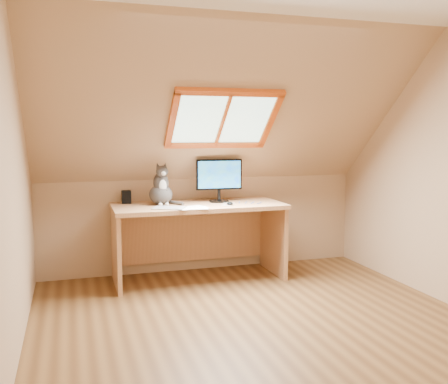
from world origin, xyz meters
name	(u,v)px	position (x,y,z in m)	size (l,w,h in m)	color
ground	(262,327)	(0.00, 0.00, 0.00)	(3.50, 3.50, 0.00)	brown
room_shell	(269,142)	(0.00, -0.09, 1.43)	(3.52, 3.52, 2.41)	#A18160
desk	(197,225)	(-0.16, 1.45, 0.55)	(1.71, 0.75, 0.78)	tan
monitor	(219,177)	(0.08, 1.45, 1.04)	(0.48, 0.20, 0.44)	black
cat	(161,189)	(-0.52, 1.44, 0.93)	(0.25, 0.30, 0.43)	#453F3D
desk_speaker	(126,197)	(-0.85, 1.63, 0.85)	(0.09, 0.09, 0.13)	black
graphics_tablet	(169,208)	(-0.50, 1.15, 0.79)	(0.30, 0.21, 0.01)	#B2B2B7
mouse	(230,204)	(0.11, 1.17, 0.80)	(0.06, 0.11, 0.03)	black
papers	(194,208)	(-0.27, 1.12, 0.78)	(0.35, 0.30, 0.01)	white
cables	(241,203)	(0.26, 1.26, 0.78)	(0.51, 0.26, 0.01)	silver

